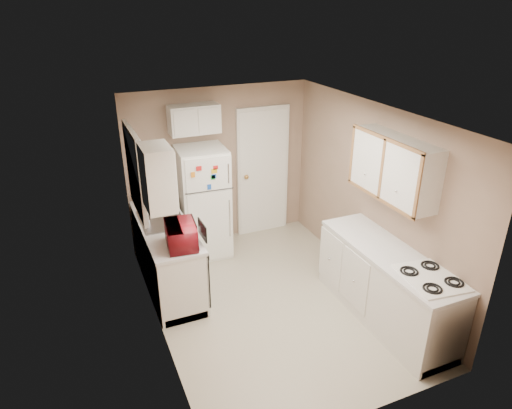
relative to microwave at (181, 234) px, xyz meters
name	(u,v)px	position (x,y,z in m)	size (l,w,h in m)	color
floor	(271,301)	(1.03, -0.28, -1.05)	(3.80, 3.80, 0.00)	beige
ceiling	(275,115)	(1.03, -0.28, 1.35)	(3.80, 3.80, 0.00)	white
wall_left	(153,240)	(-0.37, -0.28, 0.15)	(3.80, 3.80, 0.00)	gray
wall_right	(372,198)	(2.43, -0.28, 0.15)	(3.80, 3.80, 0.00)	gray
wall_back	(220,166)	(1.03, 1.62, 0.15)	(2.80, 2.80, 0.00)	gray
wall_front	(371,310)	(1.03, -2.18, 0.15)	(2.80, 2.80, 0.00)	gray
left_counter	(167,255)	(-0.07, 0.62, -0.60)	(0.60, 1.80, 0.90)	silver
dishwasher	(202,271)	(0.22, 0.02, -0.56)	(0.03, 0.58, 0.72)	black
sink	(162,222)	(-0.07, 0.77, -0.19)	(0.54, 0.74, 0.16)	gray
microwave	(181,234)	(0.00, 0.00, 0.00)	(0.28, 0.50, 0.33)	maroon
soap_bottle	(150,200)	(-0.12, 1.24, -0.05)	(0.08, 0.09, 0.19)	silver
window_blinds	(136,172)	(-0.33, 0.77, 0.55)	(0.10, 0.98, 1.08)	silver
upper_cabinet_left	(158,178)	(-0.22, -0.06, 0.75)	(0.30, 0.45, 0.70)	silver
refrigerator	(203,202)	(0.64, 1.26, -0.23)	(0.68, 0.66, 1.64)	white
cabinet_over_fridge	(194,119)	(0.63, 1.47, 0.95)	(0.70, 0.30, 0.40)	silver
interior_door	(263,172)	(1.73, 1.58, -0.03)	(0.86, 0.06, 2.08)	white
right_counter	(386,286)	(2.13, -1.08, -0.60)	(0.60, 2.00, 0.90)	silver
stove	(424,317)	(2.18, -1.67, -0.65)	(0.53, 0.66, 0.80)	white
upper_cabinet_right	(394,167)	(2.28, -0.78, 0.75)	(0.30, 1.20, 0.70)	silver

